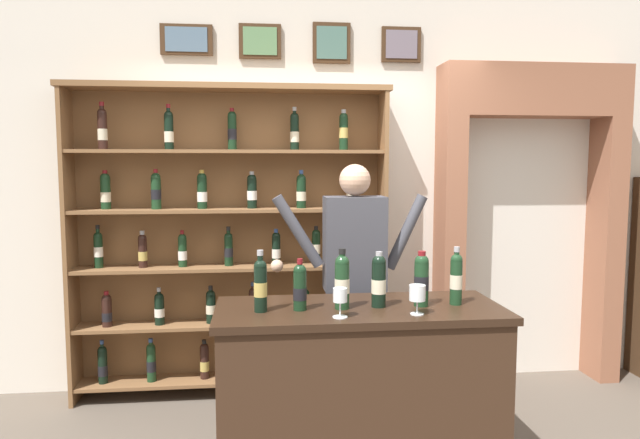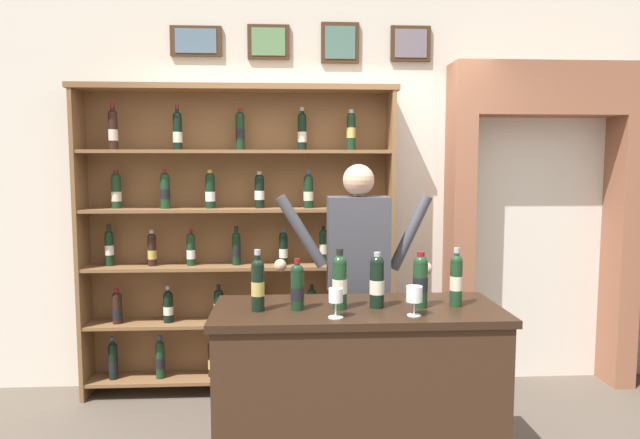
# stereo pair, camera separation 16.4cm
# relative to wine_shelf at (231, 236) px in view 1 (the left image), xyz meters

# --- Properties ---
(back_wall) EXTENTS (12.00, 0.19, 3.58)m
(back_wall) POSITION_rel_wine_shelf_xyz_m (0.60, 0.23, 0.59)
(back_wall) COLOR silver
(back_wall) RESTS_ON ground
(wine_shelf) EXTENTS (2.33, 0.30, 2.29)m
(wine_shelf) POSITION_rel_wine_shelf_xyz_m (0.00, 0.00, 0.00)
(wine_shelf) COLOR brown
(wine_shelf) RESTS_ON ground
(archway_doorway) EXTENTS (1.44, 0.45, 2.47)m
(archway_doorway) POSITION_rel_wine_shelf_xyz_m (2.31, 0.09, 0.24)
(archway_doorway) COLOR #935B42
(archway_doorway) RESTS_ON ground
(tasting_counter) EXTENTS (1.52, 0.63, 0.97)m
(tasting_counter) POSITION_rel_wine_shelf_xyz_m (0.73, -1.30, -0.71)
(tasting_counter) COLOR #382316
(tasting_counter) RESTS_ON ground
(shopkeeper) EXTENTS (1.02, 0.22, 1.72)m
(shopkeeper) POSITION_rel_wine_shelf_xyz_m (0.81, -0.67, -0.13)
(shopkeeper) COLOR #2D3347
(shopkeeper) RESTS_ON ground
(tasting_bottle_rosso) EXTENTS (0.07, 0.07, 0.32)m
(tasting_bottle_rosso) POSITION_rel_wine_shelf_xyz_m (0.21, -1.35, -0.08)
(tasting_bottle_rosso) COLOR black
(tasting_bottle_rosso) RESTS_ON tasting_counter
(tasting_bottle_brunello) EXTENTS (0.07, 0.07, 0.27)m
(tasting_bottle_brunello) POSITION_rel_wine_shelf_xyz_m (0.41, -1.34, -0.10)
(tasting_bottle_brunello) COLOR black
(tasting_bottle_brunello) RESTS_ON tasting_counter
(tasting_bottle_prosecco) EXTENTS (0.08, 0.08, 0.32)m
(tasting_bottle_prosecco) POSITION_rel_wine_shelf_xyz_m (0.64, -1.33, -0.08)
(tasting_bottle_prosecco) COLOR #19381E
(tasting_bottle_prosecco) RESTS_ON tasting_counter
(tasting_bottle_grappa) EXTENTS (0.08, 0.08, 0.30)m
(tasting_bottle_grappa) POSITION_rel_wine_shelf_xyz_m (0.83, -1.31, -0.08)
(tasting_bottle_grappa) COLOR black
(tasting_bottle_grappa) RESTS_ON tasting_counter
(tasting_bottle_riserva) EXTENTS (0.08, 0.08, 0.30)m
(tasting_bottle_riserva) POSITION_rel_wine_shelf_xyz_m (1.06, -1.32, -0.08)
(tasting_bottle_riserva) COLOR #19381E
(tasting_bottle_riserva) RESTS_ON tasting_counter
(tasting_bottle_chianti) EXTENTS (0.07, 0.07, 0.31)m
(tasting_bottle_chianti) POSITION_rel_wine_shelf_xyz_m (1.26, -1.31, -0.08)
(tasting_bottle_chianti) COLOR #19381E
(tasting_bottle_chianti) RESTS_ON tasting_counter
(wine_glass_left) EXTENTS (0.07, 0.07, 0.15)m
(wine_glass_left) POSITION_rel_wine_shelf_xyz_m (0.60, -1.50, -0.12)
(wine_glass_left) COLOR silver
(wine_glass_left) RESTS_ON tasting_counter
(wine_glass_center) EXTENTS (0.08, 0.08, 0.15)m
(wine_glass_center) POSITION_rel_wine_shelf_xyz_m (0.99, -1.49, -0.13)
(wine_glass_center) COLOR silver
(wine_glass_center) RESTS_ON tasting_counter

